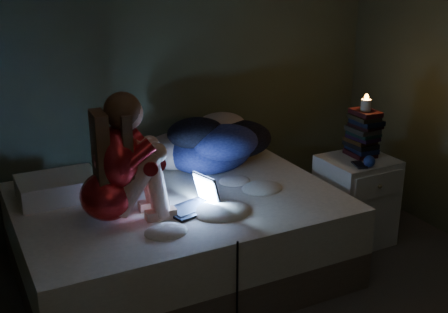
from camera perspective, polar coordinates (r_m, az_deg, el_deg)
wall_back at (r=4.27m, az=-6.26°, el=9.88°), size 3.60×0.02×2.60m
bed at (r=3.79m, az=-4.67°, el=-7.74°), size 2.00×1.50×0.55m
pillow at (r=3.75m, az=-16.29°, el=-2.99°), size 0.49×0.35×0.14m
woman at (r=3.23m, az=-11.89°, el=-0.35°), size 0.49×0.34×0.76m
laptop at (r=3.41m, az=-3.42°, el=-3.81°), size 0.35×0.29×0.21m
clothes_pile at (r=4.07m, az=-1.57°, el=1.60°), size 0.72×0.59×0.41m
nightstand at (r=4.26m, az=13.01°, el=-4.29°), size 0.49×0.44×0.64m
book_stack at (r=4.16m, az=13.81°, el=2.29°), size 0.19×0.25×0.34m
candle at (r=4.10m, az=14.05°, el=5.10°), size 0.07×0.07×0.08m
phone at (r=4.00m, az=13.40°, el=-0.82°), size 0.11×0.15×0.01m
blue_orb at (r=3.98m, az=14.35°, el=-0.48°), size 0.08×0.08×0.08m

